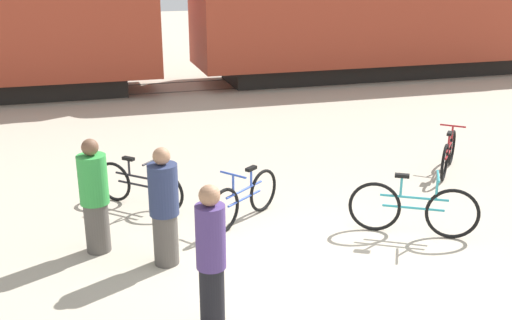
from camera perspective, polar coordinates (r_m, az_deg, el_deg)
The scene contains 10 objects.
ground_plane at distance 7.63m, azimuth 7.65°, elevation -11.00°, with size 80.00×80.00×0.00m, color #B2A893.
rail_near at distance 17.99m, azimuth -7.00°, elevation 6.49°, with size 37.79×0.07×0.01m, color #4C4238.
rail_far at distance 19.38m, azimuth -7.72°, elevation 7.33°, with size 37.79×0.07×0.01m, color #4C4238.
bicycle_maroon at distance 11.53m, azimuth 17.86°, elevation 0.60°, with size 1.11×1.28×0.83m.
bicycle_teal at distance 8.77m, azimuth 14.73°, elevation -4.52°, with size 1.60×0.95×0.93m.
bicycle_blue at distance 8.91m, azimuth -1.11°, elevation -3.73°, with size 1.33×1.05×0.84m.
bicycle_black at distance 9.62m, azimuth -11.07°, elevation -2.41°, with size 1.25×1.19×0.82m.
person_in_navy at distance 7.63m, azimuth -8.74°, elevation -4.53°, with size 0.38×0.38×1.57m.
person_in_green at distance 8.15m, azimuth -15.12°, elevation -3.44°, with size 0.38×0.38×1.57m.
person_in_purple at distance 6.24m, azimuth -4.29°, elevation -9.32°, with size 0.31×0.31×1.63m.
Camera 1 is at (-2.79, -6.02, 3.75)m, focal length 42.00 mm.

